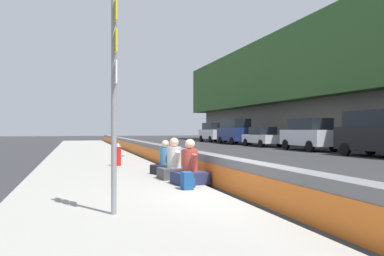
{
  "coord_description": "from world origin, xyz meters",
  "views": [
    {
      "loc": [
        -7.29,
        3.51,
        1.52
      ],
      "look_at": [
        6.27,
        -0.75,
        1.57
      ],
      "focal_mm": 34.89,
      "sensor_mm": 36.0,
      "label": 1
    }
  ],
  "objects_px": {
    "parked_car_third": "(381,132)",
    "parked_car_midline": "(262,137)",
    "fire_hydrant": "(118,154)",
    "seated_person_middle": "(174,166)",
    "seated_person_foreground": "(190,170)",
    "parked_car_fourth": "(309,134)",
    "parked_car_far": "(235,131)",
    "route_sign_post": "(114,86)",
    "seated_person_rear": "(165,163)",
    "backpack": "(187,181)",
    "parked_car_farther": "(213,132)"
  },
  "relations": [
    {
      "from": "fire_hydrant",
      "to": "parked_car_third",
      "type": "distance_m",
      "value": 14.4
    },
    {
      "from": "fire_hydrant",
      "to": "backpack",
      "type": "bearing_deg",
      "value": -171.35
    },
    {
      "from": "seated_person_foreground",
      "to": "parked_car_fourth",
      "type": "bearing_deg",
      "value": -43.63
    },
    {
      "from": "fire_hydrant",
      "to": "seated_person_foreground",
      "type": "bearing_deg",
      "value": -166.9
    },
    {
      "from": "fire_hydrant",
      "to": "parked_car_fourth",
      "type": "distance_m",
      "value": 16.6
    },
    {
      "from": "route_sign_post",
      "to": "seated_person_middle",
      "type": "height_order",
      "value": "route_sign_post"
    },
    {
      "from": "backpack",
      "to": "parked_car_midline",
      "type": "relative_size",
      "value": 0.09
    },
    {
      "from": "seated_person_foreground",
      "to": "seated_person_rear",
      "type": "xyz_separation_m",
      "value": [
        2.25,
        0.1,
        -0.03
      ]
    },
    {
      "from": "fire_hydrant",
      "to": "parked_car_far",
      "type": "relative_size",
      "value": 0.17
    },
    {
      "from": "parked_car_fourth",
      "to": "parked_car_midline",
      "type": "bearing_deg",
      "value": 1.79
    },
    {
      "from": "fire_hydrant",
      "to": "parked_car_midline",
      "type": "distance_m",
      "value": 20.55
    },
    {
      "from": "parked_car_midline",
      "to": "parked_car_far",
      "type": "relative_size",
      "value": 0.88
    },
    {
      "from": "fire_hydrant",
      "to": "parked_car_far",
      "type": "distance_m",
      "value": 25.15
    },
    {
      "from": "parked_car_midline",
      "to": "parked_car_third",
      "type": "bearing_deg",
      "value": -179.26
    },
    {
      "from": "fire_hydrant",
      "to": "seated_person_rear",
      "type": "xyz_separation_m",
      "value": [
        -3.03,
        -1.12,
        -0.12
      ]
    },
    {
      "from": "route_sign_post",
      "to": "backpack",
      "type": "xyz_separation_m",
      "value": [
        2.05,
        -1.86,
        -1.9
      ]
    },
    {
      "from": "parked_car_third",
      "to": "parked_car_midline",
      "type": "height_order",
      "value": "parked_car_third"
    },
    {
      "from": "seated_person_foreground",
      "to": "parked_car_third",
      "type": "xyz_separation_m",
      "value": [
        7.14,
        -13.03,
        0.86
      ]
    },
    {
      "from": "backpack",
      "to": "parked_car_farther",
      "type": "bearing_deg",
      "value": -21.63
    },
    {
      "from": "fire_hydrant",
      "to": "backpack",
      "type": "xyz_separation_m",
      "value": [
        -6.08,
        -0.92,
        -0.25
      ]
    },
    {
      "from": "seated_person_foreground",
      "to": "backpack",
      "type": "bearing_deg",
      "value": 159.04
    },
    {
      "from": "fire_hydrant",
      "to": "seated_person_middle",
      "type": "xyz_separation_m",
      "value": [
        -4.19,
        -1.1,
        -0.09
      ]
    },
    {
      "from": "seated_person_rear",
      "to": "route_sign_post",
      "type": "bearing_deg",
      "value": 157.97
    },
    {
      "from": "fire_hydrant",
      "to": "seated_person_rear",
      "type": "relative_size",
      "value": 0.84
    },
    {
      "from": "parked_car_fourth",
      "to": "parked_car_farther",
      "type": "distance_m",
      "value": 18.77
    },
    {
      "from": "fire_hydrant",
      "to": "seated_person_middle",
      "type": "height_order",
      "value": "seated_person_middle"
    },
    {
      "from": "route_sign_post",
      "to": "seated_person_rear",
      "type": "relative_size",
      "value": 3.45
    },
    {
      "from": "fire_hydrant",
      "to": "parked_car_far",
      "type": "xyz_separation_m",
      "value": [
        20.83,
        -14.06,
        0.77
      ]
    },
    {
      "from": "route_sign_post",
      "to": "parked_car_fourth",
      "type": "xyz_separation_m",
      "value": [
        16.56,
        -15.23,
        -1.05
      ]
    },
    {
      "from": "parked_car_midline",
      "to": "parked_car_far",
      "type": "height_order",
      "value": "parked_car_far"
    },
    {
      "from": "route_sign_post",
      "to": "parked_car_far",
      "type": "distance_m",
      "value": 32.63
    },
    {
      "from": "route_sign_post",
      "to": "parked_car_midline",
      "type": "bearing_deg",
      "value": -33.06
    },
    {
      "from": "fire_hydrant",
      "to": "parked_car_third",
      "type": "relative_size",
      "value": 0.17
    },
    {
      "from": "backpack",
      "to": "parked_car_far",
      "type": "xyz_separation_m",
      "value": [
        26.91,
        -13.14,
        1.02
      ]
    },
    {
      "from": "backpack",
      "to": "parked_car_third",
      "type": "height_order",
      "value": "parked_car_third"
    },
    {
      "from": "seated_person_foreground",
      "to": "parked_car_fourth",
      "type": "height_order",
      "value": "parked_car_fourth"
    },
    {
      "from": "parked_car_third",
      "to": "parked_car_farther",
      "type": "bearing_deg",
      "value": 0.31
    },
    {
      "from": "parked_car_midline",
      "to": "parked_car_farther",
      "type": "bearing_deg",
      "value": -0.14
    },
    {
      "from": "parked_car_third",
      "to": "parked_car_midline",
      "type": "xyz_separation_m",
      "value": [
        13.1,
        0.17,
        -0.49
      ]
    },
    {
      "from": "seated_person_foreground",
      "to": "parked_car_midline",
      "type": "relative_size",
      "value": 0.25
    },
    {
      "from": "parked_car_third",
      "to": "parked_car_fourth",
      "type": "relative_size",
      "value": 1.06
    },
    {
      "from": "fire_hydrant",
      "to": "parked_car_farther",
      "type": "relative_size",
      "value": 0.18
    },
    {
      "from": "seated_person_rear",
      "to": "seated_person_middle",
      "type": "bearing_deg",
      "value": 179.03
    },
    {
      "from": "seated_person_rear",
      "to": "parked_car_far",
      "type": "xyz_separation_m",
      "value": [
        23.86,
        -12.94,
        0.89
      ]
    },
    {
      "from": "parked_car_third",
      "to": "parked_car_fourth",
      "type": "bearing_deg",
      "value": -0.31
    },
    {
      "from": "route_sign_post",
      "to": "parked_car_midline",
      "type": "relative_size",
      "value": 0.8
    },
    {
      "from": "parked_car_far",
      "to": "seated_person_middle",
      "type": "bearing_deg",
      "value": 152.61
    },
    {
      "from": "parked_car_far",
      "to": "route_sign_post",
      "type": "bearing_deg",
      "value": 152.61
    },
    {
      "from": "route_sign_post",
      "to": "fire_hydrant",
      "type": "bearing_deg",
      "value": -6.59
    },
    {
      "from": "fire_hydrant",
      "to": "parked_car_fourth",
      "type": "relative_size",
      "value": 0.18
    }
  ]
}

